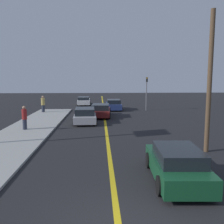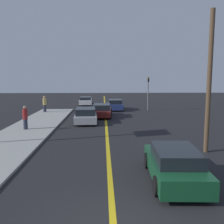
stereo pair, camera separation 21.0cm
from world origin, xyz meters
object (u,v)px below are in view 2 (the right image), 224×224
car_far_distant (102,111)px  traffic_light (148,90)px  car_oncoming_far (86,101)px  pedestrian_near_curb (25,118)px  car_ahead_center (86,115)px  pedestrian_mid_group (45,104)px  utility_pole (209,83)px  car_parked_left_lot (115,105)px  car_near_right_lane (174,164)px

car_far_distant → traffic_light: bearing=42.6°
car_oncoming_far → pedestrian_near_curb: 18.26m
car_ahead_center → pedestrian_mid_group: size_ratio=2.54×
pedestrian_near_curb → utility_pole: size_ratio=0.24×
car_far_distant → traffic_light: traffic_light is taller
car_oncoming_far → utility_pole: size_ratio=0.64×
utility_pole → car_parked_left_lot: bearing=102.4°
car_far_distant → utility_pole: utility_pole is taller
car_near_right_lane → pedestrian_mid_group: pedestrian_mid_group is taller
car_near_right_lane → car_oncoming_far: bearing=103.7°
car_far_distant → car_parked_left_lot: (1.63, 5.47, -0.01)m
car_near_right_lane → car_far_distant: bearing=103.0°
car_oncoming_far → pedestrian_mid_group: pedestrian_mid_group is taller
car_oncoming_far → pedestrian_near_curb: (-3.19, -17.97, 0.40)m
car_ahead_center → car_parked_left_lot: bearing=68.5°
car_oncoming_far → traffic_light: 10.63m
pedestrian_near_curb → car_parked_left_lot: bearing=59.0°
traffic_light → pedestrian_near_curb: bearing=-135.0°
car_near_right_lane → utility_pole: size_ratio=0.59×
traffic_light → car_far_distant: bearing=-140.3°
car_near_right_lane → traffic_light: size_ratio=1.07×
car_ahead_center → traffic_light: traffic_light is taller
car_parked_left_lot → pedestrian_mid_group: 8.36m
car_far_distant → pedestrian_mid_group: (-6.37, 3.11, 0.38)m
pedestrian_near_curb → utility_pole: bearing=-27.4°
pedestrian_near_curb → utility_pole: 12.79m
pedestrian_mid_group → car_oncoming_far: bearing=64.5°
car_parked_left_lot → utility_pole: utility_pole is taller
pedestrian_mid_group → traffic_light: (11.85, 1.44, 1.43)m
pedestrian_mid_group → traffic_light: bearing=6.9°
car_parked_left_lot → traffic_light: size_ratio=1.04×
car_near_right_lane → car_far_distant: size_ratio=0.95×
utility_pole → pedestrian_near_curb: bearing=152.6°
pedestrian_near_curb → pedestrian_mid_group: size_ratio=0.96×
car_ahead_center → traffic_light: bearing=46.1°
pedestrian_near_curb → traffic_light: (11.06, 11.06, 1.46)m
car_ahead_center → car_parked_left_lot: size_ratio=1.11×
car_far_distant → pedestrian_mid_group: 7.10m
car_parked_left_lot → traffic_light: traffic_light is taller
car_ahead_center → car_oncoming_far: car_ahead_center is taller
traffic_light → car_near_right_lane: bearing=-97.4°
car_near_right_lane → utility_pole: (2.72, 3.60, 2.99)m
car_parked_left_lot → pedestrian_near_curb: size_ratio=2.37×
car_near_right_lane → utility_pole: 5.41m
car_parked_left_lot → traffic_light: 4.35m
car_parked_left_lot → traffic_light: (3.84, -0.92, 1.82)m
pedestrian_near_curb → pedestrian_mid_group: pedestrian_mid_group is taller
traffic_light → utility_pole: 16.87m
car_parked_left_lot → car_far_distant: bearing=-106.2°
car_ahead_center → car_parked_left_lot: (2.99, 8.63, -0.00)m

